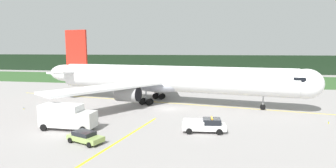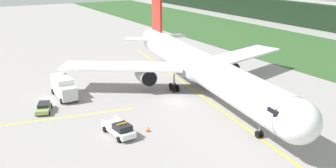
% 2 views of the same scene
% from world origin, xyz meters
% --- Properties ---
extents(ground, '(320.00, 320.00, 0.00)m').
position_xyz_m(ground, '(0.00, 0.00, 0.00)').
color(ground, gray).
extents(taxiway_centerline_main, '(72.09, 11.63, 0.01)m').
position_xyz_m(taxiway_centerline_main, '(-0.63, 5.03, 0.00)').
color(taxiway_centerline_main, yellow).
rests_on(taxiway_centerline_main, ground).
extents(taxiway_centerline_spur, '(4.38, 26.03, 0.01)m').
position_xyz_m(taxiway_centerline_spur, '(-2.36, -20.00, 0.00)').
color(taxiway_centerline_spur, yellow).
rests_on(taxiway_centerline_spur, ground).
extents(airliner, '(54.68, 42.58, 14.49)m').
position_xyz_m(airliner, '(-1.32, 5.13, 4.62)').
color(airliner, white).
rests_on(airliner, ground).
extents(ops_pickup_truck, '(5.59, 2.73, 1.94)m').
position_xyz_m(ops_pickup_truck, '(7.46, -12.48, 0.90)').
color(ops_pickup_truck, white).
rests_on(ops_pickup_truck, ground).
extents(catering_truck, '(7.16, 2.69, 3.44)m').
position_xyz_m(catering_truck, '(-10.26, -14.66, 1.76)').
color(catering_truck, beige).
rests_on(catering_truck, ground).
extents(staff_car, '(4.56, 3.07, 1.30)m').
position_xyz_m(staff_car, '(-5.46, -18.90, 0.70)').
color(staff_car, '#8CA658').
rests_on(staff_car, ground).
extents(apron_cone, '(0.53, 0.53, 0.67)m').
position_xyz_m(apron_cone, '(8.06, -8.76, 0.32)').
color(apron_cone, black).
rests_on(apron_cone, ground).
extents(taxiway_edge_light_west, '(0.12, 0.12, 0.37)m').
position_xyz_m(taxiway_edge_light_west, '(-24.23, -5.31, 0.20)').
color(taxiway_edge_light_west, yellow).
rests_on(taxiway_edge_light_west, ground).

